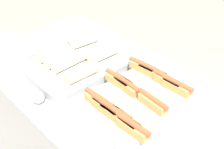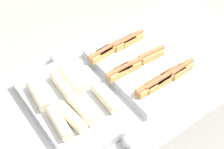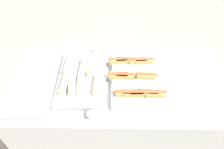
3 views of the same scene
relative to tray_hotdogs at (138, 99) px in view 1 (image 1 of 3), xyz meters
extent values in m
cube|color=#B7BABF|center=(0.00, 0.00, -0.01)|extent=(0.34, 0.52, 0.05)
cube|color=tan|center=(0.03, 0.16, 0.03)|extent=(0.14, 0.05, 0.04)
cylinder|color=#C15633|center=(0.03, 0.16, 0.05)|extent=(0.15, 0.03, 0.02)
cube|color=tan|center=(0.13, -0.16, 0.03)|extent=(0.14, 0.05, 0.04)
cylinder|color=#C15633|center=(0.13, -0.16, 0.05)|extent=(0.16, 0.03, 0.02)
cube|color=tan|center=(-0.07, 0.16, 0.03)|extent=(0.14, 0.05, 0.04)
cylinder|color=#C15633|center=(-0.07, 0.16, 0.05)|extent=(0.16, 0.03, 0.02)
cube|color=tan|center=(-0.12, 0.16, 0.03)|extent=(0.14, 0.06, 0.04)
cylinder|color=#C15633|center=(-0.12, 0.16, 0.05)|extent=(0.16, 0.04, 0.02)
cube|color=tan|center=(0.03, -0.15, 0.03)|extent=(0.14, 0.06, 0.04)
cylinder|color=#C15633|center=(0.03, -0.15, 0.05)|extent=(0.16, 0.04, 0.02)
cube|color=tan|center=(0.08, -0.15, 0.03)|extent=(0.13, 0.05, 0.04)
cylinder|color=#C15633|center=(0.08, -0.15, 0.05)|extent=(0.15, 0.02, 0.02)
cube|color=tan|center=(-0.12, 0.00, 0.03)|extent=(0.13, 0.05, 0.04)
cylinder|color=#C15633|center=(-0.12, 0.00, 0.05)|extent=(0.15, 0.02, 0.02)
cube|color=tan|center=(-0.02, -0.16, 0.03)|extent=(0.13, 0.05, 0.04)
cylinder|color=#C15633|center=(-0.02, -0.16, 0.05)|extent=(0.15, 0.03, 0.02)
cube|color=tan|center=(0.08, 0.00, 0.03)|extent=(0.14, 0.05, 0.04)
cylinder|color=#C15633|center=(0.08, 0.00, 0.05)|extent=(0.15, 0.03, 0.02)
cube|color=tan|center=(-0.07, 0.00, 0.03)|extent=(0.14, 0.05, 0.04)
cylinder|color=#C15633|center=(-0.07, 0.00, 0.05)|extent=(0.16, 0.03, 0.02)
cube|color=tan|center=(0.08, 0.16, 0.03)|extent=(0.14, 0.05, 0.04)
cylinder|color=#C15633|center=(0.08, 0.16, 0.05)|extent=(0.15, 0.03, 0.02)
cube|color=tan|center=(-0.07, -0.15, 0.03)|extent=(0.14, 0.05, 0.04)
cylinder|color=#C15633|center=(-0.07, -0.15, 0.05)|extent=(0.15, 0.03, 0.02)
cube|color=#B7BABF|center=(-0.39, 0.00, -0.01)|extent=(0.35, 0.54, 0.05)
cylinder|color=beige|center=(-0.39, 0.09, 0.04)|extent=(0.06, 0.17, 0.05)
cylinder|color=beige|center=(-0.27, -0.09, 0.04)|extent=(0.06, 0.17, 0.05)
cylinder|color=beige|center=(-0.50, -0.09, 0.04)|extent=(0.06, 0.17, 0.05)
cylinder|color=beige|center=(-0.39, -0.08, 0.04)|extent=(0.06, 0.17, 0.05)
cylinder|color=beige|center=(-0.45, -0.09, 0.04)|extent=(0.07, 0.17, 0.05)
cylinder|color=beige|center=(-0.50, 0.10, 0.04)|extent=(0.07, 0.17, 0.05)
cylinder|color=beige|center=(-0.33, 0.09, 0.04)|extent=(0.06, 0.17, 0.05)
cube|color=#B7BABF|center=(-0.75, -0.23, -0.01)|extent=(0.28, 0.23, 0.05)
cube|color=silver|center=(-0.75, -0.23, 0.02)|extent=(0.26, 0.21, 0.02)
cylinder|color=#B2B5BA|center=(-0.41, -0.30, -0.03)|extent=(0.22, 0.02, 0.01)
sphere|color=#B2B5BA|center=(-0.31, -0.30, -0.01)|extent=(0.06, 0.06, 0.06)
cylinder|color=#B2B5BA|center=(-0.41, 0.31, -0.03)|extent=(0.21, 0.02, 0.01)
sphere|color=#B2B5BA|center=(-0.31, 0.31, -0.01)|extent=(0.06, 0.06, 0.06)
camera|label=1|loc=(0.68, -0.77, 0.85)|focal=50.00mm
camera|label=2|loc=(-0.77, -0.81, 1.09)|focal=50.00mm
camera|label=3|loc=(-0.15, -1.06, 1.21)|focal=35.00mm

